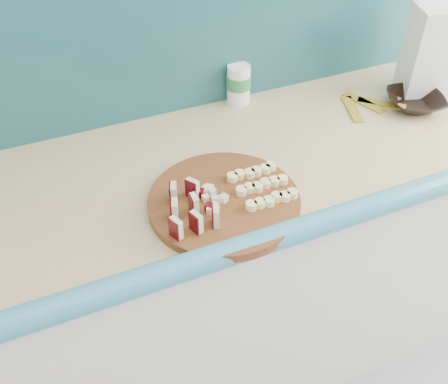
% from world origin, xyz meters
% --- Properties ---
extents(kitchen_counter, '(2.20, 0.63, 0.91)m').
position_xyz_m(kitchen_counter, '(0.10, 1.50, 0.46)').
color(kitchen_counter, white).
rests_on(kitchen_counter, ground).
extents(backsplash, '(2.20, 0.02, 0.50)m').
position_xyz_m(backsplash, '(0.10, 1.79, 1.16)').
color(backsplash, teal).
rests_on(backsplash, kitchen_counter).
extents(cutting_board, '(0.36, 0.36, 0.02)m').
position_xyz_m(cutting_board, '(-0.29, 1.34, 0.92)').
color(cutting_board, '#4D2610').
rests_on(cutting_board, kitchen_counter).
extents(apple_wedges, '(0.11, 0.14, 0.05)m').
position_xyz_m(apple_wedges, '(-0.38, 1.32, 0.96)').
color(apple_wedges, beige).
rests_on(apple_wedges, cutting_board).
extents(apple_chunks, '(0.06, 0.06, 0.02)m').
position_xyz_m(apple_chunks, '(-0.31, 1.34, 0.94)').
color(apple_chunks, beige).
rests_on(apple_chunks, cutting_board).
extents(banana_slices, '(0.13, 0.13, 0.02)m').
position_xyz_m(banana_slices, '(-0.19, 1.34, 0.94)').
color(banana_slices, '#FDE99A').
rests_on(banana_slices, cutting_board).
extents(brown_bowl, '(0.21, 0.21, 0.04)m').
position_xyz_m(brown_bowl, '(0.41, 1.51, 0.93)').
color(brown_bowl, black).
rests_on(brown_bowl, kitchen_counter).
extents(flour_bag, '(0.18, 0.15, 0.27)m').
position_xyz_m(flour_bag, '(0.50, 1.58, 1.04)').
color(flour_bag, silver).
rests_on(flour_bag, kitchen_counter).
extents(canister, '(0.07, 0.07, 0.12)m').
position_xyz_m(canister, '(-0.06, 1.75, 0.97)').
color(canister, white).
rests_on(canister, kitchen_counter).
extents(banana_peel, '(0.20, 0.16, 0.01)m').
position_xyz_m(banana_peel, '(0.28, 1.58, 0.91)').
color(banana_peel, gold).
rests_on(banana_peel, kitchen_counter).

